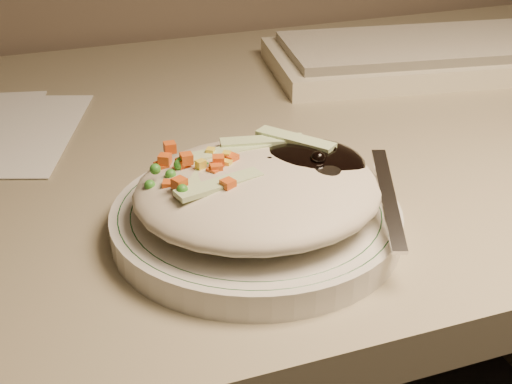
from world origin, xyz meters
name	(u,v)px	position (x,y,z in m)	size (l,w,h in m)	color
desk	(258,282)	(0.00, 1.38, 0.54)	(1.40, 0.70, 0.74)	gray
plate	(256,221)	(-0.08, 1.18, 0.75)	(0.23, 0.23, 0.02)	silver
plate_rim	(256,210)	(-0.08, 1.18, 0.76)	(0.22, 0.22, 0.00)	#144723
meal	(262,185)	(-0.07, 1.18, 0.78)	(0.21, 0.19, 0.05)	#C1B59C
keyboard	(469,52)	(0.33, 1.48, 0.76)	(0.54, 0.26, 0.04)	beige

